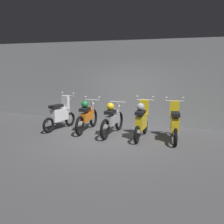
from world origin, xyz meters
TOP-DOWN VIEW (x-y plane):
  - ground_plane at (0.00, 0.00)m, footprint 80.00×80.00m
  - back_wall at (0.00, 2.65)m, footprint 16.00×0.30m
  - motorbike_slot_0 at (-2.00, 0.67)m, footprint 0.58×1.67m
  - motorbike_slot_1 at (-1.01, 0.80)m, footprint 0.59×1.95m
  - motorbike_slot_2 at (0.00, 0.65)m, footprint 0.56×1.95m
  - motorbike_slot_3 at (1.00, 0.57)m, footprint 0.59×1.68m
  - motorbike_slot_4 at (2.00, 0.68)m, footprint 0.59×1.66m

SIDE VIEW (x-z plane):
  - ground_plane at x=0.00m, z-range 0.00..0.00m
  - motorbike_slot_2 at x=0.00m, z-range -0.02..1.07m
  - motorbike_slot_0 at x=-2.00m, z-range -0.12..1.17m
  - motorbike_slot_4 at x=2.00m, z-range -0.12..1.17m
  - motorbike_slot_1 at x=-1.01m, z-range -0.05..1.10m
  - motorbike_slot_3 at x=1.00m, z-range -0.08..1.21m
  - back_wall at x=0.00m, z-range 0.00..3.19m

